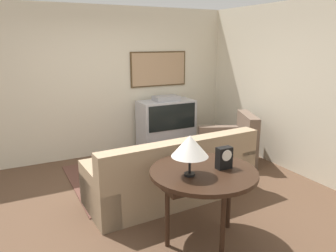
{
  "coord_description": "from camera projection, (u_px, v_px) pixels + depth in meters",
  "views": [
    {
      "loc": [
        -1.52,
        -3.72,
        2.09
      ],
      "look_at": [
        0.81,
        0.86,
        0.75
      ],
      "focal_mm": 35.0,
      "sensor_mm": 36.0,
      "label": 1
    }
  ],
  "objects": [
    {
      "name": "table_lamp",
      "position": [
        190.0,
        146.0,
        3.16
      ],
      "size": [
        0.37,
        0.37,
        0.42
      ],
      "color": "black",
      "rests_on": "console_table"
    },
    {
      "name": "armchair",
      "position": [
        229.0,
        147.0,
        5.71
      ],
      "size": [
        1.15,
        1.11,
        0.88
      ],
      "rotation": [
        0.0,
        0.0,
        -2.0
      ],
      "color": "brown",
      "rests_on": "ground_plane"
    },
    {
      "name": "coffee_table",
      "position": [
        151.0,
        151.0,
        5.29
      ],
      "size": [
        1.11,
        0.57,
        0.4
      ],
      "color": "black",
      "rests_on": "ground_plane"
    },
    {
      "name": "wall_right",
      "position": [
        294.0,
        89.0,
        5.22
      ],
      "size": [
        0.06,
        12.0,
        2.7
      ],
      "color": "beige",
      "rests_on": "ground_plane"
    },
    {
      "name": "couch",
      "position": [
        173.0,
        176.0,
        4.41
      ],
      "size": [
        2.3,
        0.97,
        0.9
      ],
      "rotation": [
        0.0,
        0.0,
        3.19
      ],
      "color": "#9E8466",
      "rests_on": "ground_plane"
    },
    {
      "name": "console_table",
      "position": [
        204.0,
        177.0,
        3.38
      ],
      "size": [
        1.12,
        1.12,
        0.8
      ],
      "color": "black",
      "rests_on": "ground_plane"
    },
    {
      "name": "tv",
      "position": [
        166.0,
        125.0,
        6.33
      ],
      "size": [
        1.06,
        0.53,
        1.08
      ],
      "color": "#B7B7BC",
      "rests_on": "ground_plane"
    },
    {
      "name": "wall_back",
      "position": [
        97.0,
        83.0,
        5.9
      ],
      "size": [
        12.0,
        0.1,
        2.7
      ],
      "color": "beige",
      "rests_on": "ground_plane"
    },
    {
      "name": "remote",
      "position": [
        142.0,
        148.0,
        5.32
      ],
      "size": [
        0.06,
        0.16,
        0.02
      ],
      "color": "black",
      "rests_on": "coffee_table"
    },
    {
      "name": "mantel_clock",
      "position": [
        224.0,
        158.0,
        3.39
      ],
      "size": [
        0.16,
        0.1,
        0.23
      ],
      "color": "black",
      "rests_on": "console_table"
    },
    {
      "name": "area_rug",
      "position": [
        146.0,
        174.0,
        5.27
      ],
      "size": [
        2.29,
        1.89,
        0.01
      ],
      "color": "brown",
      "rests_on": "ground_plane"
    },
    {
      "name": "ground_plane",
      "position": [
        143.0,
        201.0,
        4.4
      ],
      "size": [
        12.0,
        12.0,
        0.0
      ],
      "primitive_type": "plane",
      "color": "brown"
    }
  ]
}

